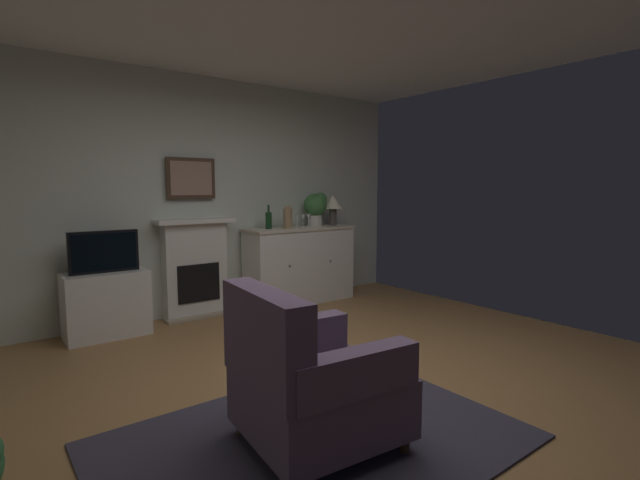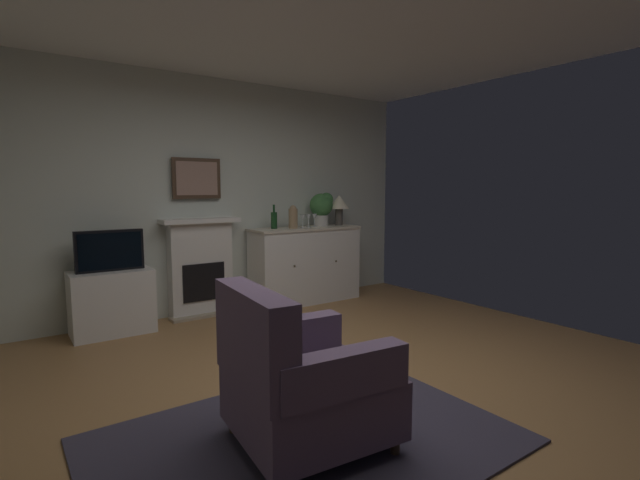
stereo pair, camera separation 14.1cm
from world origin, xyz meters
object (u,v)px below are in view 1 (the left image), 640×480
Objects in this scene: table_lamp at (333,204)px; wine_glass_center at (303,218)px; wine_glass_left at (297,218)px; vase_decorative at (288,217)px; framed_picture at (191,178)px; armchair at (310,382)px; fireplace_unit at (195,268)px; tv_set at (104,252)px; sideboard_cabinet at (300,265)px; wine_bottle at (269,220)px; wine_glass_right at (308,217)px; tv_cabinet at (106,304)px; potted_plant_small at (316,206)px.

table_lamp reaches higher than wine_glass_center.
wine_glass_left is 0.59× the size of vase_decorative.
framed_picture is 1.34m from wine_glass_left.
vase_decorative reaches higher than armchair.
fireplace_unit is at bearing -90.00° from framed_picture.
wine_glass_left is 0.11m from wine_glass_center.
tv_set is (-0.98, -0.19, 0.28)m from fireplace_unit.
table_lamp is at bearing 0.00° from sideboard_cabinet.
armchair is at bearing -130.95° from table_lamp.
tv_set is at bearing -179.83° from table_lamp.
framed_picture is at bearing 168.72° from wine_bottle.
wine_glass_center reaches higher than armchair.
sideboard_cabinet is 8.68× the size of wine_glass_left.
vase_decorative reaches higher than wine_glass_left.
sideboard_cabinet is at bearing 0.21° from tv_set.
vase_decorative is 0.31× the size of armchair.
table_lamp is 3.75m from armchair.
wine_glass_right reaches higher than tv_set.
framed_picture is 3.33× the size of wine_glass_center.
wine_bottle reaches higher than vase_decorative.
tv_set is (-2.28, -0.01, 0.36)m from sideboard_cabinet.
wine_bottle is 1.87m from tv_set.
sideboard_cabinet is at bearing -180.00° from table_lamp.
tv_set is (-2.32, 0.01, -0.24)m from wine_glass_center.
wine_glass_right is 2.54m from tv_cabinet.
wine_glass_left is at bearing -10.20° from fireplace_unit.
fireplace_unit is 3.00m from armchair.
wine_glass_right is at bearing -7.98° from framed_picture.
framed_picture is 1.38× the size of table_lamp.
fireplace_unit is 0.77× the size of sideboard_cabinet.
wine_glass_left reaches higher than tv_cabinet.
potted_plant_small reaches higher than wine_glass_left.
tv_cabinet is at bearing -179.90° from wine_glass_right.
tv_cabinet is at bearing 178.46° from wine_glass_left.
table_lamp is 0.53× the size of tv_cabinet.
vase_decorative is (-0.14, -0.01, 0.02)m from wine_glass_left.
sideboard_cabinet is at bearing -7.76° from fireplace_unit.
vase_decorative is at bearing -1.80° from tv_cabinet.
wine_glass_left is (1.23, -0.22, 0.52)m from fireplace_unit.
wine_bottle is at bearing 62.81° from armchair.
framed_picture is 3.25m from armchair.
sideboard_cabinet is 5.09× the size of vase_decorative.
framed_picture reaches higher than potted_plant_small.
wine_glass_center is 0.29m from potted_plant_small.
wine_glass_right is 0.20m from potted_plant_small.
wine_glass_right reaches higher than tv_cabinet.
vase_decorative is at bearing 58.63° from armchair.
armchair is (-1.79, -2.72, -0.69)m from wine_glass_left.
tv_set is 2.82m from armchair.
fireplace_unit is 6.67× the size of wine_glass_right.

